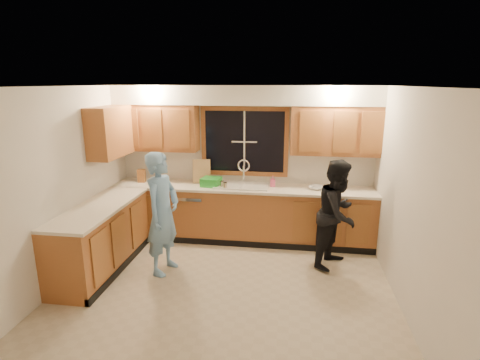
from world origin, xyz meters
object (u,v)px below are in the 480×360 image
Objects in this scene: sink at (242,189)px; woman at (338,214)px; soap_bottle at (273,181)px; dishwasher at (192,214)px; knife_block at (142,176)px; stove at (79,256)px; bowl at (316,188)px; dish_crate at (211,182)px; man at (163,213)px.

sink is 0.56× the size of woman.
soap_bottle is (-0.95, 0.74, 0.24)m from woman.
dishwasher is 1.05m from knife_block.
soap_bottle is (1.34, 0.07, 0.60)m from dishwasher.
stove is 4.09× the size of bowl.
stove is 3.10× the size of dish_crate.
knife_block is (-3.15, 0.71, 0.26)m from woman.
man reaches higher than woman.
man is at bearing 131.99° from woman.
knife_block reaches higher than dishwasher.
man is 1.89m from soap_bottle.
woman is 6.99× the size of bowl.
sink reaches higher than bowl.
dishwasher is 2.04m from stove.
soap_bottle is (0.49, 0.05, 0.14)m from sink.
knife_block is at bearing 106.77° from woman.
stove is 4.13× the size of knife_block.
dishwasher is 2.42m from woman.
bowl reaches higher than stove.
woman reaches higher than soap_bottle.
sink is 1.18m from bowl.
dishwasher is 3.77× the size of knife_block.
soap_bottle is at bearing -35.46° from man.
dishwasher is at bearing -177.10° from soap_bottle.
stove is at bearing 138.75° from woman.
stove is at bearing -98.98° from knife_block.
stove is at bearing -126.38° from dish_crate.
soap_bottle reaches higher than stove.
man reaches higher than stove.
dishwasher is 2.82× the size of dish_crate.
bowl is at bearing 50.96° from woman.
soap_bottle is at bearing 2.90° from dishwasher.
man is 5.77× the size of dish_crate.
dish_crate is 1.67m from bowl.
sink reaches higher than dish_crate.
man reaches higher than dish_crate.
dishwasher is 0.53× the size of woman.
knife_block reaches higher than dish_crate.
woman is 1.23m from soap_bottle.
stove is 1.15m from man.
sink reaches higher than soap_bottle.
sink is at bearing -24.45° from man.
woman is (2.35, 0.52, -0.07)m from man.
sink reaches higher than stove.
soap_bottle is at bearing 39.35° from stove.
dish_crate is at bearing -9.45° from knife_block.
soap_bottle is at bearing 81.63° from woman.
knife_block is (-0.79, 1.23, 0.19)m from man.
knife_block is at bearing 177.69° from dishwasher.
dishwasher is (-0.85, -0.01, -0.45)m from sink.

